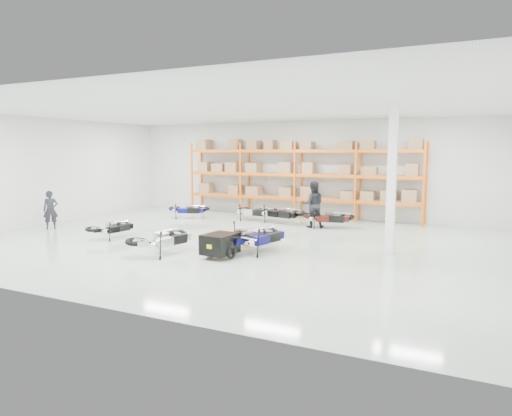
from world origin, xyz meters
The scene contains 14 objects.
room centered at (0.00, 0.00, 2.25)m, with size 18.00×18.00×18.00m.
pallet_rack centered at (0.00, 6.45, 2.26)m, with size 11.28×0.98×3.62m.
structural_column centered at (5.20, 0.50, 2.25)m, with size 0.25×0.25×4.50m, color white.
moto_blue_centre centered at (1.50, -1.12, 0.60)m, with size 0.88×1.98×1.21m, color #0B074E, non-canonical shape.
moto_silver_left centered at (-0.96, -2.60, 0.58)m, with size 0.85×1.91×1.17m, color silver, non-canonical shape.
moto_black_far_left centered at (-4.17, -1.31, 0.48)m, with size 0.70×1.58×0.96m, color black, non-canonical shape.
moto_touring_right centered at (0.84, -0.66, 0.55)m, with size 0.79×1.79×1.09m, color black, non-canonical shape.
trailer centered at (0.84, -2.26, 0.41)m, with size 0.90×1.71×0.70m.
moto_back_a centered at (-4.53, 4.03, 0.51)m, with size 0.74×1.66×1.01m, color navy, non-canonical shape.
moto_back_b centered at (-1.38, 4.67, 0.53)m, with size 0.77×1.73×1.06m, color silver, non-canonical shape.
moto_back_c centered at (-0.05, 4.53, 0.57)m, with size 0.82×1.85×1.13m, color black, non-canonical shape.
moto_back_d centered at (2.16, 4.18, 0.55)m, with size 0.80×1.80×1.10m, color #40120C, non-canonical shape.
person_left centered at (-7.80, -0.85, 0.77)m, with size 0.56×0.37×1.54m, color black.
person_back centered at (1.56, 4.03, 0.95)m, with size 0.92×0.72×1.89m, color black.
Camera 1 is at (7.44, -13.59, 3.11)m, focal length 32.00 mm.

